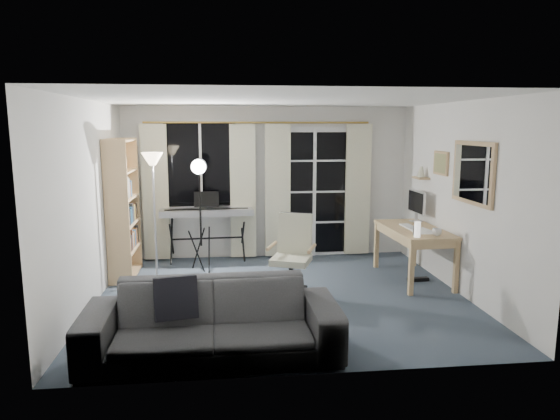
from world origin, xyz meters
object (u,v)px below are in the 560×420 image
object	(u,v)px
monitor	(417,203)
office_chair	(293,248)
keyboard_piano	(207,213)
studio_light	(199,180)
mug	(437,231)
desk	(414,234)
bookshelf	(121,212)
sofa	(212,309)
torchiere_lamp	(153,179)

from	to	relation	value
monitor	office_chair	bearing A→B (deg)	-156.84
keyboard_piano	studio_light	size ratio (longest dim) A/B	0.85
office_chair	mug	world-z (taller)	office_chair
monitor	mug	distance (m)	0.98
desk	monitor	xyz separation A→B (m)	(0.20, 0.45, 0.36)
monitor	studio_light	bearing A→B (deg)	173.53
bookshelf	mug	bearing A→B (deg)	-15.21
desk	sofa	world-z (taller)	sofa
studio_light	desk	bearing A→B (deg)	-10.70
studio_light	mug	xyz separation A→B (m)	(3.02, -1.17, -0.57)
studio_light	office_chair	size ratio (longest dim) A/B	1.64
torchiere_lamp	monitor	xyz separation A→B (m)	(3.69, 0.22, -0.42)
desk	sofa	xyz separation A→B (m)	(-2.70, -2.06, -0.18)
studio_light	desk	world-z (taller)	studio_light
sofa	office_chair	bearing A→B (deg)	57.63
keyboard_piano	desk	size ratio (longest dim) A/B	1.04
monitor	mug	xyz separation A→B (m)	(-0.10, -0.95, -0.21)
torchiere_lamp	sofa	xyz separation A→B (m)	(0.80, -2.29, -0.96)
office_chair	mug	size ratio (longest dim) A/B	8.67
torchiere_lamp	keyboard_piano	bearing A→B (deg)	55.89
monitor	desk	bearing A→B (deg)	-115.99
desk	studio_light	bearing A→B (deg)	164.64
keyboard_piano	office_chair	distance (m)	2.01
desk	office_chair	bearing A→B (deg)	-167.15
torchiere_lamp	keyboard_piano	size ratio (longest dim) A/B	1.23
studio_light	mug	bearing A→B (deg)	-18.95
desk	torchiere_lamp	bearing A→B (deg)	173.86
keyboard_piano	desk	xyz separation A→B (m)	(2.84, -1.19, -0.14)
bookshelf	mug	size ratio (longest dim) A/B	16.29
keyboard_piano	office_chair	bearing A→B (deg)	-58.76
keyboard_piano	mug	bearing A→B (deg)	-32.45
torchiere_lamp	desk	bearing A→B (deg)	-3.75
bookshelf	keyboard_piano	xyz separation A→B (m)	(1.16, 0.60, -0.14)
desk	mug	bearing A→B (deg)	-81.08
desk	monitor	size ratio (longest dim) A/B	2.64
office_chair	monitor	xyz separation A→B (m)	(1.93, 0.92, 0.39)
studio_light	desk	xyz separation A→B (m)	(2.92, -0.67, -0.71)
mug	office_chair	bearing A→B (deg)	179.11
keyboard_piano	desk	bearing A→B (deg)	-25.29
bookshelf	mug	distance (m)	4.25
studio_light	desk	distance (m)	3.08
bookshelf	desk	size ratio (longest dim) A/B	1.40
monitor	sofa	size ratio (longest dim) A/B	0.22
torchiere_lamp	office_chair	size ratio (longest dim) A/B	1.71
monitor	sofa	bearing A→B (deg)	-141.48
torchiere_lamp	desk	world-z (taller)	torchiere_lamp
sofa	mug	bearing A→B (deg)	28.09
studio_light	office_chair	bearing A→B (deg)	-41.65
office_chair	bookshelf	bearing A→B (deg)	176.00
office_chair	desk	distance (m)	1.79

